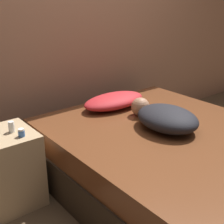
# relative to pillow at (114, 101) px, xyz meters

# --- Properties ---
(ground_plane) EXTENTS (12.00, 12.00, 0.00)m
(ground_plane) POSITION_rel_pillow_xyz_m (0.00, -0.69, -0.55)
(ground_plane) COLOR brown
(wall_back) EXTENTS (8.00, 0.06, 2.60)m
(wall_back) POSITION_rel_pillow_xyz_m (0.00, 0.54, 0.75)
(wall_back) COLOR #996B51
(wall_back) RESTS_ON ground_plane
(bed) EXTENTS (1.57, 1.90, 0.49)m
(bed) POSITION_rel_pillow_xyz_m (0.00, -0.69, -0.31)
(bed) COLOR #2D2319
(bed) RESTS_ON ground_plane
(nightstand) EXTENTS (0.51, 0.43, 0.56)m
(nightstand) POSITION_rel_pillow_xyz_m (-1.10, -0.07, -0.27)
(nightstand) COLOR tan
(nightstand) RESTS_ON ground_plane
(pillow) EXTENTS (0.62, 0.33, 0.12)m
(pillow) POSITION_rel_pillow_xyz_m (0.00, 0.00, 0.00)
(pillow) COLOR red
(pillow) RESTS_ON bed
(person_lying) EXTENTS (0.44, 0.67, 0.17)m
(person_lying) POSITION_rel_pillow_xyz_m (0.03, -0.59, 0.02)
(person_lying) COLOR black
(person_lying) RESTS_ON bed
(bottle_white) EXTENTS (0.04, 0.04, 0.08)m
(bottle_white) POSITION_rel_pillow_xyz_m (-0.98, -0.08, 0.04)
(bottle_white) COLOR white
(bottle_white) RESTS_ON nightstand
(bottle_blue) EXTENTS (0.05, 0.05, 0.06)m
(bottle_blue) POSITION_rel_pillow_xyz_m (-0.96, -0.19, 0.03)
(bottle_blue) COLOR #3866B2
(bottle_blue) RESTS_ON nightstand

